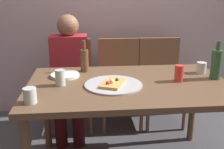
{
  "coord_description": "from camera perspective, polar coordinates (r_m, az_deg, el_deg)",
  "views": [
    {
      "loc": [
        -0.3,
        -1.82,
        1.39
      ],
      "look_at": [
        -0.12,
        0.05,
        0.79
      ],
      "focal_mm": 42.86,
      "sensor_mm": 36.0,
      "label": 1
    }
  ],
  "objects": [
    {
      "name": "beer_bottle",
      "position": [
        2.15,
        21.34,
        2.12
      ],
      "size": [
        0.08,
        0.08,
        0.29
      ],
      "color": "#2D5133",
      "rests_on": "dining_table"
    },
    {
      "name": "plate_stack",
      "position": [
        2.11,
        -9.97,
        -0.16
      ],
      "size": [
        0.22,
        0.22,
        0.02
      ],
      "primitive_type": "cylinder",
      "color": "white",
      "rests_on": "dining_table"
    },
    {
      "name": "chair_right",
      "position": [
        2.92,
        10.39,
        -0.18
      ],
      "size": [
        0.44,
        0.44,
        0.9
      ],
      "rotation": [
        0.0,
        0.0,
        3.14
      ],
      "color": "brown",
      "rests_on": "ground_plane"
    },
    {
      "name": "soda_can",
      "position": [
        2.02,
        14.14,
        0.21
      ],
      "size": [
        0.07,
        0.07,
        0.12
      ],
      "primitive_type": "cylinder",
      "color": "red",
      "rests_on": "dining_table"
    },
    {
      "name": "wine_bottle",
      "position": [
        2.2,
        -5.91,
        3.13
      ],
      "size": [
        0.07,
        0.07,
        0.26
      ],
      "color": "brown",
      "rests_on": "dining_table"
    },
    {
      "name": "chair_middle",
      "position": [
        2.83,
        1.66,
        -0.44
      ],
      "size": [
        0.44,
        0.44,
        0.9
      ],
      "rotation": [
        0.0,
        0.0,
        3.14
      ],
      "color": "brown",
      "rests_on": "ground_plane"
    },
    {
      "name": "chair_left",
      "position": [
        2.82,
        -8.79,
        -0.74
      ],
      "size": [
        0.44,
        0.44,
        0.9
      ],
      "rotation": [
        0.0,
        0.0,
        3.14
      ],
      "color": "brown",
      "rests_on": "ground_plane"
    },
    {
      "name": "guest_in_sweater",
      "position": [
        2.63,
        -9.09,
        0.87
      ],
      "size": [
        0.36,
        0.56,
        1.17
      ],
      "rotation": [
        0.0,
        0.0,
        3.14
      ],
      "color": "maroon",
      "rests_on": "ground_plane"
    },
    {
      "name": "wine_glass",
      "position": [
        1.91,
        -10.99,
        -0.67
      ],
      "size": [
        0.07,
        0.07,
        0.11
      ],
      "primitive_type": "cylinder",
      "color": "#B7C6BC",
      "rests_on": "dining_table"
    },
    {
      "name": "pizza_tray",
      "position": [
        1.89,
        0.29,
        -2.18
      ],
      "size": [
        0.41,
        0.41,
        0.01
      ],
      "primitive_type": "cylinder",
      "color": "#ADADB2",
      "rests_on": "dining_table"
    },
    {
      "name": "dining_table",
      "position": [
        1.98,
        3.59,
        -3.93
      ],
      "size": [
        1.47,
        0.91,
        0.74
      ],
      "color": "brown",
      "rests_on": "ground_plane"
    },
    {
      "name": "tumbler_far",
      "position": [
        2.28,
        18.52,
        1.38
      ],
      "size": [
        0.08,
        0.08,
        0.09
      ],
      "primitive_type": "cylinder",
      "color": "silver",
      "rests_on": "dining_table"
    },
    {
      "name": "pizza_slice_last",
      "position": [
        1.87,
        0.13,
        -1.84
      ],
      "size": [
        0.2,
        0.25,
        0.05
      ],
      "color": "tan",
      "rests_on": "pizza_tray"
    },
    {
      "name": "tumbler_near",
      "position": [
        1.66,
        -17.1,
        -4.31
      ],
      "size": [
        0.08,
        0.08,
        0.09
      ],
      "primitive_type": "cylinder",
      "color": "#B7C6BC",
      "rests_on": "dining_table"
    }
  ]
}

